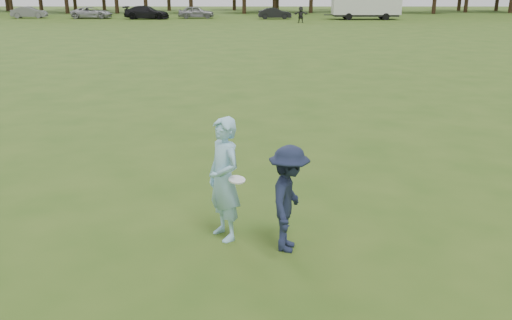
% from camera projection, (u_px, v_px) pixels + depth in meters
% --- Properties ---
extents(ground, '(200.00, 200.00, 0.00)m').
position_uv_depth(ground, '(231.00, 232.00, 9.25)').
color(ground, '#2E4E16').
rests_on(ground, ground).
extents(thrower, '(0.82, 0.90, 2.05)m').
position_uv_depth(thrower, '(224.00, 179.00, 8.77)').
color(thrower, '#95CCE6').
rests_on(thrower, ground).
extents(defender, '(0.86, 1.22, 1.71)m').
position_uv_depth(defender, '(289.00, 199.00, 8.42)').
color(defender, '#192037').
rests_on(defender, ground).
extents(player_far_d, '(1.65, 0.62, 1.75)m').
position_uv_depth(player_far_d, '(301.00, 15.00, 59.58)').
color(player_far_d, '#252525').
rests_on(player_far_d, ground).
extents(car_b, '(4.40, 1.97, 1.40)m').
position_uv_depth(car_b, '(29.00, 12.00, 67.63)').
color(car_b, slate).
rests_on(car_b, ground).
extents(car_c, '(5.02, 2.37, 1.39)m').
position_uv_depth(car_c, '(92.00, 13.00, 67.00)').
color(car_c, '#A4A4A8').
rests_on(car_c, ground).
extents(car_d, '(5.52, 2.49, 1.57)m').
position_uv_depth(car_d, '(147.00, 12.00, 65.73)').
color(car_d, black).
rests_on(car_d, ground).
extents(car_e, '(4.54, 2.06, 1.51)m').
position_uv_depth(car_e, '(196.00, 12.00, 67.23)').
color(car_e, gray).
rests_on(car_e, ground).
extents(car_f, '(4.09, 1.57, 1.33)m').
position_uv_depth(car_f, '(275.00, 13.00, 66.03)').
color(car_f, black).
rests_on(car_f, ground).
extents(disc_in_play, '(0.33, 0.33, 0.08)m').
position_uv_depth(disc_in_play, '(237.00, 180.00, 8.54)').
color(disc_in_play, white).
rests_on(disc_in_play, ground).
extents(cargo_trailer, '(9.00, 2.75, 3.20)m').
position_uv_depth(cargo_trailer, '(366.00, 4.00, 64.65)').
color(cargo_trailer, silver).
rests_on(cargo_trailer, ground).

